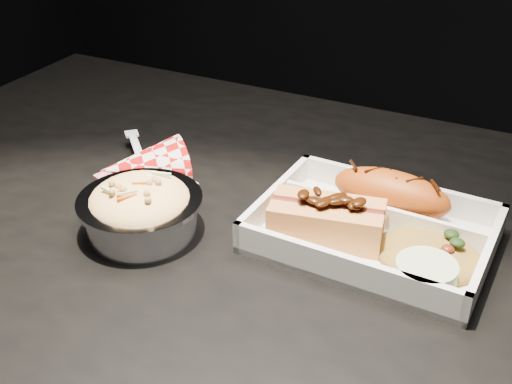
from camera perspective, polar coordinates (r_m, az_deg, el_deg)
dining_table at (r=0.78m, az=0.31°, el=-9.15°), size 1.20×0.80×0.75m
food_tray at (r=0.72m, az=10.33°, el=-3.68°), size 0.26×0.19×0.04m
fried_pastry at (r=0.75m, az=11.93°, el=-0.08°), size 0.14×0.06×0.05m
hotdog at (r=0.70m, az=6.30°, el=-2.25°), size 0.13×0.08×0.06m
fried_rice_mound at (r=0.69m, az=15.17°, el=-4.67°), size 0.12×0.10×0.03m
cupcake_liner at (r=0.65m, az=14.81°, el=-7.25°), size 0.06×0.06×0.03m
foil_coleslaw_cup at (r=0.72m, az=-10.23°, el=-1.39°), size 0.14×0.14×0.07m
napkin_fork at (r=0.84m, az=-10.06°, el=2.37°), size 0.15×0.15×0.10m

